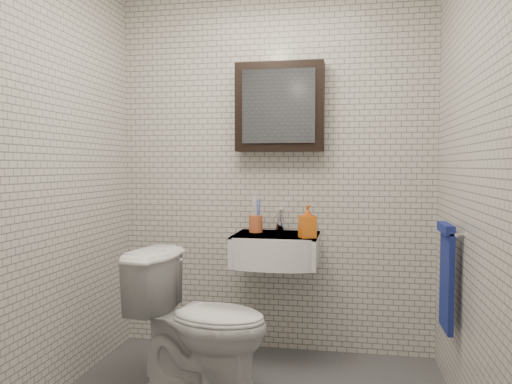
# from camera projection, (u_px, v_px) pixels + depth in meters

# --- Properties ---
(room_shell) EXTENTS (2.22, 2.02, 2.51)m
(room_shell) POSITION_uv_depth(u_px,v_px,m) (245.00, 133.00, 2.51)
(room_shell) COLOR silver
(room_shell) RESTS_ON ground
(washbasin) EXTENTS (0.55, 0.50, 0.20)m
(washbasin) POSITION_uv_depth(u_px,v_px,m) (275.00, 249.00, 3.25)
(washbasin) COLOR white
(washbasin) RESTS_ON room_shell
(faucet) EXTENTS (0.06, 0.20, 0.15)m
(faucet) POSITION_uv_depth(u_px,v_px,m) (280.00, 221.00, 3.44)
(faucet) COLOR silver
(faucet) RESTS_ON washbasin
(mirror_cabinet) EXTENTS (0.60, 0.15, 0.60)m
(mirror_cabinet) POSITION_uv_depth(u_px,v_px,m) (280.00, 107.00, 3.39)
(mirror_cabinet) COLOR black
(mirror_cabinet) RESTS_ON room_shell
(towel_rail) EXTENTS (0.09, 0.30, 0.58)m
(towel_rail) POSITION_uv_depth(u_px,v_px,m) (447.00, 272.00, 2.70)
(towel_rail) COLOR silver
(towel_rail) RESTS_ON room_shell
(toothbrush_cup) EXTENTS (0.11, 0.11, 0.25)m
(toothbrush_cup) POSITION_uv_depth(u_px,v_px,m) (256.00, 223.00, 3.39)
(toothbrush_cup) COLOR #CF6033
(toothbrush_cup) RESTS_ON washbasin
(soap_bottle) EXTENTS (0.12, 0.13, 0.21)m
(soap_bottle) POSITION_uv_depth(u_px,v_px,m) (307.00, 221.00, 3.12)
(soap_bottle) COLOR #FE9F1A
(soap_bottle) RESTS_ON washbasin
(toilet) EXTENTS (0.86, 0.58, 0.81)m
(toilet) POSITION_uv_depth(u_px,v_px,m) (201.00, 322.00, 2.86)
(toilet) COLOR white
(toilet) RESTS_ON ground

